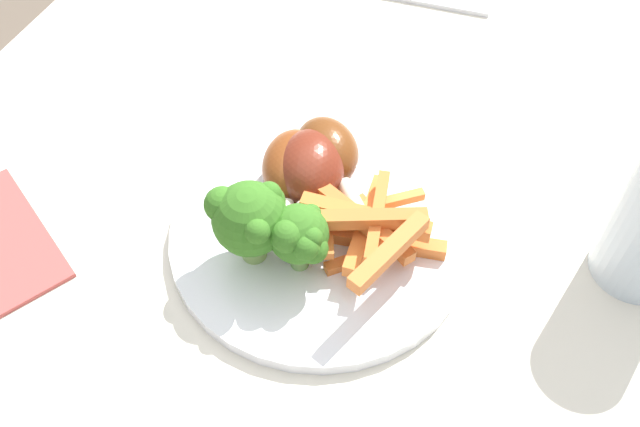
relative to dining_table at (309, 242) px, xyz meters
name	(u,v)px	position (x,y,z in m)	size (l,w,h in m)	color
dining_table	(309,242)	(0.00, 0.00, 0.00)	(1.05, 0.72, 0.71)	silver
dinner_plate	(320,233)	(-0.07, -0.04, 0.12)	(0.24, 0.24, 0.01)	white
broccoli_floret_front	(300,237)	(-0.11, -0.04, 0.16)	(0.05, 0.05, 0.06)	#7EAD5A
broccoli_floret_middle	(250,216)	(-0.11, 0.00, 0.17)	(0.06, 0.06, 0.07)	#93B960
carrot_fries_pile	(370,227)	(-0.07, -0.08, 0.15)	(0.12, 0.12, 0.05)	orange
chicken_drumstick_near	(329,155)	(-0.01, -0.02, 0.15)	(0.11, 0.11, 0.05)	#4C210D
chicken_drumstick_far	(310,170)	(-0.03, -0.02, 0.15)	(0.12, 0.07, 0.05)	#51190F
chicken_drumstick_extra	(294,169)	(-0.03, 0.00, 0.15)	(0.12, 0.07, 0.04)	#5B240E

